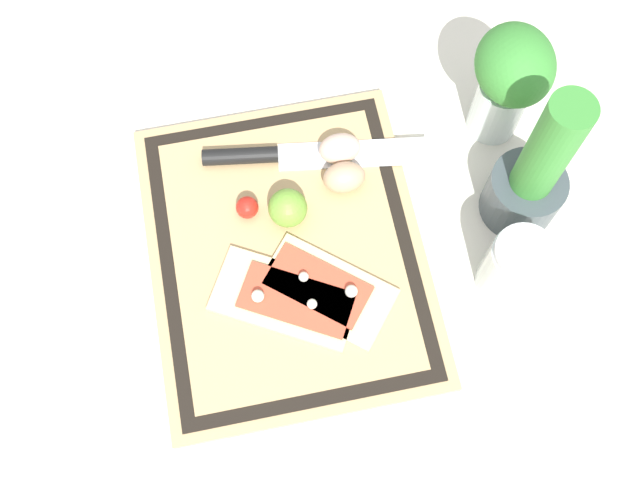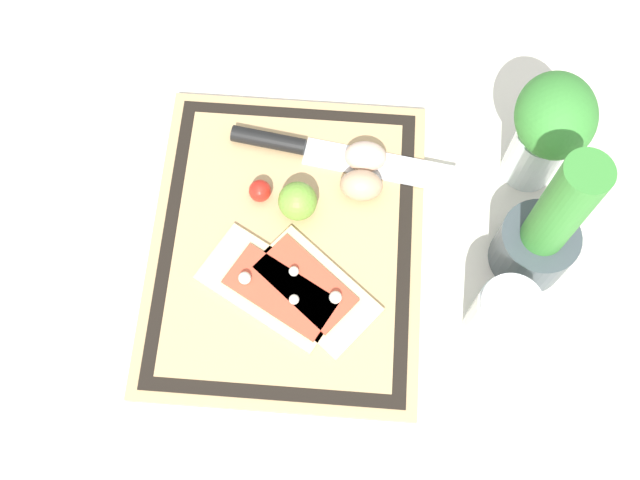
{
  "view_description": "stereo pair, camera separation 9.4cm",
  "coord_description": "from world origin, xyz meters",
  "px_view_note": "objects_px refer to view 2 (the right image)",
  "views": [
    {
      "loc": [
        0.34,
        -0.02,
        0.91
      ],
      "look_at": [
        0.0,
        0.04,
        0.03
      ],
      "focal_mm": 42.0,
      "sensor_mm": 36.0,
      "label": 1
    },
    {
      "loc": [
        0.34,
        0.07,
        0.91
      ],
      "look_at": [
        0.0,
        0.04,
        0.03
      ],
      "focal_mm": 42.0,
      "sensor_mm": 36.0,
      "label": 2
    }
  ],
  "objects_px": {
    "pizza_slice_far": "(311,289)",
    "cherry_tomato_red": "(260,191)",
    "pizza_slice_near": "(272,288)",
    "egg_pink": "(365,156)",
    "lime": "(298,201)",
    "egg_brown": "(361,185)",
    "herb_glass": "(549,128)",
    "sauce_jar": "(501,318)",
    "knife": "(306,149)",
    "herb_pot": "(544,233)"
  },
  "relations": [
    {
      "from": "pizza_slice_far",
      "to": "cherry_tomato_red",
      "type": "xyz_separation_m",
      "value": [
        -0.13,
        -0.08,
        0.01
      ]
    },
    {
      "from": "pizza_slice_near",
      "to": "egg_pink",
      "type": "relative_size",
      "value": 3.54
    },
    {
      "from": "lime",
      "to": "egg_pink",
      "type": "bearing_deg",
      "value": 131.39
    },
    {
      "from": "egg_pink",
      "to": "pizza_slice_far",
      "type": "bearing_deg",
      "value": -17.26
    },
    {
      "from": "egg_brown",
      "to": "egg_pink",
      "type": "distance_m",
      "value": 0.04
    },
    {
      "from": "lime",
      "to": "herb_glass",
      "type": "height_order",
      "value": "herb_glass"
    },
    {
      "from": "egg_pink",
      "to": "sauce_jar",
      "type": "xyz_separation_m",
      "value": [
        0.21,
        0.17,
        0.01
      ]
    },
    {
      "from": "pizza_slice_near",
      "to": "herb_glass",
      "type": "xyz_separation_m",
      "value": [
        -0.2,
        0.32,
        0.09
      ]
    },
    {
      "from": "herb_glass",
      "to": "knife",
      "type": "bearing_deg",
      "value": -89.31
    },
    {
      "from": "egg_brown",
      "to": "knife",
      "type": "bearing_deg",
      "value": -125.48
    },
    {
      "from": "herb_pot",
      "to": "herb_glass",
      "type": "distance_m",
      "value": 0.13
    },
    {
      "from": "knife",
      "to": "egg_pink",
      "type": "relative_size",
      "value": 5.49
    },
    {
      "from": "cherry_tomato_red",
      "to": "herb_glass",
      "type": "distance_m",
      "value": 0.37
    },
    {
      "from": "knife",
      "to": "herb_glass",
      "type": "relative_size",
      "value": 1.65
    },
    {
      "from": "cherry_tomato_red",
      "to": "sauce_jar",
      "type": "distance_m",
      "value": 0.34
    },
    {
      "from": "knife",
      "to": "egg_brown",
      "type": "relative_size",
      "value": 5.49
    },
    {
      "from": "pizza_slice_near",
      "to": "herb_glass",
      "type": "relative_size",
      "value": 1.07
    },
    {
      "from": "egg_brown",
      "to": "cherry_tomato_red",
      "type": "distance_m",
      "value": 0.13
    },
    {
      "from": "egg_pink",
      "to": "herb_pot",
      "type": "distance_m",
      "value": 0.25
    },
    {
      "from": "knife",
      "to": "egg_pink",
      "type": "bearing_deg",
      "value": 81.12
    },
    {
      "from": "pizza_slice_far",
      "to": "egg_brown",
      "type": "bearing_deg",
      "value": 159.13
    },
    {
      "from": "cherry_tomato_red",
      "to": "sauce_jar",
      "type": "xyz_separation_m",
      "value": [
        0.15,
        0.31,
        0.02
      ]
    },
    {
      "from": "egg_brown",
      "to": "herb_glass",
      "type": "height_order",
      "value": "herb_glass"
    },
    {
      "from": "pizza_slice_near",
      "to": "herb_pot",
      "type": "bearing_deg",
      "value": 102.54
    },
    {
      "from": "egg_brown",
      "to": "cherry_tomato_red",
      "type": "xyz_separation_m",
      "value": [
        0.02,
        -0.13,
        -0.01
      ]
    },
    {
      "from": "egg_pink",
      "to": "lime",
      "type": "xyz_separation_m",
      "value": [
        0.07,
        -0.08,
        0.01
      ]
    },
    {
      "from": "knife",
      "to": "egg_brown",
      "type": "xyz_separation_m",
      "value": [
        0.05,
        0.08,
        0.01
      ]
    },
    {
      "from": "egg_pink",
      "to": "sauce_jar",
      "type": "bearing_deg",
      "value": 39.17
    },
    {
      "from": "pizza_slice_near",
      "to": "cherry_tomato_red",
      "type": "height_order",
      "value": "cherry_tomato_red"
    },
    {
      "from": "pizza_slice_near",
      "to": "egg_pink",
      "type": "height_order",
      "value": "egg_pink"
    },
    {
      "from": "egg_brown",
      "to": "lime",
      "type": "relative_size",
      "value": 1.1
    },
    {
      "from": "knife",
      "to": "herb_glass",
      "type": "xyz_separation_m",
      "value": [
        -0.0,
        0.3,
        0.09
      ]
    },
    {
      "from": "pizza_slice_far",
      "to": "cherry_tomato_red",
      "type": "height_order",
      "value": "cherry_tomato_red"
    },
    {
      "from": "lime",
      "to": "pizza_slice_far",
      "type": "bearing_deg",
      "value": 13.42
    },
    {
      "from": "lime",
      "to": "herb_glass",
      "type": "xyz_separation_m",
      "value": [
        -0.09,
        0.3,
        0.07
      ]
    },
    {
      "from": "knife",
      "to": "cherry_tomato_red",
      "type": "xyz_separation_m",
      "value": [
        0.07,
        -0.05,
        0.01
      ]
    },
    {
      "from": "pizza_slice_near",
      "to": "egg_brown",
      "type": "bearing_deg",
      "value": 144.37
    },
    {
      "from": "egg_brown",
      "to": "sauce_jar",
      "type": "distance_m",
      "value": 0.24
    },
    {
      "from": "egg_pink",
      "to": "cherry_tomato_red",
      "type": "relative_size",
      "value": 1.89
    },
    {
      "from": "egg_brown",
      "to": "pizza_slice_near",
      "type": "bearing_deg",
      "value": -35.63
    },
    {
      "from": "egg_brown",
      "to": "herb_pot",
      "type": "distance_m",
      "value": 0.24
    },
    {
      "from": "cherry_tomato_red",
      "to": "knife",
      "type": "bearing_deg",
      "value": 142.55
    },
    {
      "from": "egg_brown",
      "to": "egg_pink",
      "type": "height_order",
      "value": "same"
    },
    {
      "from": "pizza_slice_far",
      "to": "egg_pink",
      "type": "relative_size",
      "value": 3.25
    },
    {
      "from": "knife",
      "to": "lime",
      "type": "xyz_separation_m",
      "value": [
        0.09,
        -0.0,
        0.02
      ]
    },
    {
      "from": "sauce_jar",
      "to": "herb_glass",
      "type": "distance_m",
      "value": 0.24
    },
    {
      "from": "egg_pink",
      "to": "herb_pot",
      "type": "relative_size",
      "value": 0.22
    },
    {
      "from": "pizza_slice_near",
      "to": "egg_brown",
      "type": "distance_m",
      "value": 0.18
    },
    {
      "from": "pizza_slice_near",
      "to": "lime",
      "type": "relative_size",
      "value": 3.91
    },
    {
      "from": "pizza_slice_far",
      "to": "herb_glass",
      "type": "distance_m",
      "value": 0.35
    }
  ]
}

